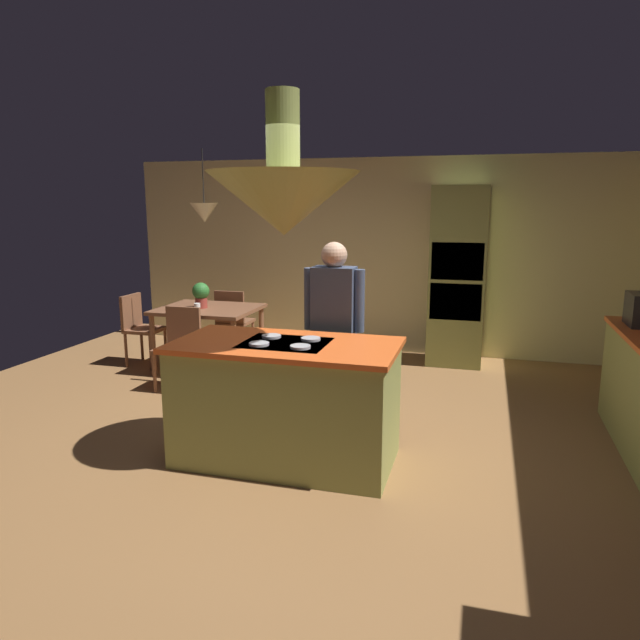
{
  "coord_description": "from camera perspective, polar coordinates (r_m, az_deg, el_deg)",
  "views": [
    {
      "loc": [
        1.41,
        -4.2,
        1.96
      ],
      "look_at": [
        0.1,
        0.4,
        1.0
      ],
      "focal_mm": 32.55,
      "sensor_mm": 36.0,
      "label": 1
    }
  ],
  "objects": [
    {
      "name": "ground",
      "position": [
        4.84,
        -2.49,
        -12.53
      ],
      "size": [
        8.16,
        8.16,
        0.0
      ],
      "primitive_type": "plane",
      "color": "olive"
    },
    {
      "name": "wall_back",
      "position": [
        7.81,
        5.47,
        6.27
      ],
      "size": [
        6.8,
        0.1,
        2.55
      ],
      "primitive_type": "cube",
      "color": "beige",
      "rests_on": "ground"
    },
    {
      "name": "kitchen_island",
      "position": [
        4.49,
        -3.36,
        -8.0
      ],
      "size": [
        1.7,
        0.9,
        0.96
      ],
      "color": "#8C934C",
      "rests_on": "ground"
    },
    {
      "name": "oven_tower",
      "position": [
        7.3,
        13.39,
        4.18
      ],
      "size": [
        0.66,
        0.62,
        2.17
      ],
      "color": "#8C934C",
      "rests_on": "ground"
    },
    {
      "name": "dining_table",
      "position": [
        6.97,
        -10.92,
        0.44
      ],
      "size": [
        1.13,
        0.94,
        0.76
      ],
      "color": "brown",
      "rests_on": "ground"
    },
    {
      "name": "person_at_island",
      "position": [
        4.98,
        1.38,
        -0.42
      ],
      "size": [
        0.53,
        0.22,
        1.65
      ],
      "color": "tan",
      "rests_on": "ground"
    },
    {
      "name": "range_hood",
      "position": [
        4.24,
        -3.6,
        11.72
      ],
      "size": [
        1.1,
        1.1,
        1.0
      ],
      "color": "#8C934C"
    },
    {
      "name": "pendant_light_over_table",
      "position": [
        6.85,
        -11.3,
        10.32
      ],
      "size": [
        0.32,
        0.32,
        0.82
      ],
      "color": "beige"
    },
    {
      "name": "chair_facing_island",
      "position": [
        6.41,
        -13.64,
        -2.11
      ],
      "size": [
        0.4,
        0.4,
        0.87
      ],
      "color": "brown",
      "rests_on": "ground"
    },
    {
      "name": "chair_by_back_wall",
      "position": [
        7.61,
        -8.54,
        0.2
      ],
      "size": [
        0.4,
        0.4,
        0.87
      ],
      "rotation": [
        0.0,
        0.0,
        3.14
      ],
      "color": "brown",
      "rests_on": "ground"
    },
    {
      "name": "chair_at_corner",
      "position": [
        7.47,
        -17.36,
        -0.41
      ],
      "size": [
        0.4,
        0.4,
        0.87
      ],
      "rotation": [
        0.0,
        0.0,
        1.57
      ],
      "color": "brown",
      "rests_on": "ground"
    },
    {
      "name": "potted_plant_on_table",
      "position": [
        6.92,
        -11.63,
        2.55
      ],
      "size": [
        0.2,
        0.2,
        0.3
      ],
      "color": "#99382D",
      "rests_on": "dining_table"
    },
    {
      "name": "cup_on_table",
      "position": [
        6.75,
        -11.98,
        1.25
      ],
      "size": [
        0.07,
        0.07,
        0.09
      ],
      "primitive_type": "cylinder",
      "color": "white",
      "rests_on": "dining_table"
    }
  ]
}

